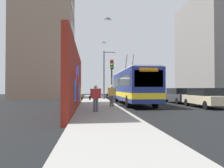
% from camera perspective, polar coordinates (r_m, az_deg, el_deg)
% --- Properties ---
extents(ground_plane, '(80.00, 80.00, 0.00)m').
position_cam_1_polar(ground_plane, '(19.70, 0.79, -5.70)').
color(ground_plane, black).
extents(sidewalk_slab, '(48.00, 3.20, 0.15)m').
position_cam_1_polar(sidewalk_slab, '(19.57, -3.89, -5.51)').
color(sidewalk_slab, gray).
rests_on(sidewalk_slab, ground_plane).
extents(graffiti_wall, '(13.29, 0.32, 4.29)m').
position_cam_1_polar(graffiti_wall, '(15.19, -9.83, 1.04)').
color(graffiti_wall, maroon).
rests_on(graffiti_wall, ground_plane).
extents(building_far_left, '(8.39, 8.48, 21.94)m').
position_cam_1_polar(building_far_left, '(35.44, -17.58, 14.29)').
color(building_far_left, gray).
rests_on(building_far_left, ground_plane).
extents(building_far_right, '(12.88, 6.21, 15.95)m').
position_cam_1_polar(building_far_right, '(38.33, 24.62, 8.58)').
color(building_far_right, gray).
rests_on(building_far_right, ground_plane).
extents(city_bus, '(11.33, 2.49, 5.02)m').
position_cam_1_polar(city_bus, '(20.59, 5.54, -0.48)').
color(city_bus, navy).
rests_on(city_bus, ground_plane).
extents(parked_car_champagne, '(4.65, 1.92, 1.58)m').
position_cam_1_polar(parked_car_champagne, '(18.78, 23.84, -3.27)').
color(parked_car_champagne, '#C6B793').
rests_on(parked_car_champagne, ground_plane).
extents(parked_car_dark_gray, '(4.67, 1.78, 1.58)m').
position_cam_1_polar(parked_car_dark_gray, '(23.43, 17.46, -2.88)').
color(parked_car_dark_gray, '#38383D').
rests_on(parked_car_dark_gray, ground_plane).
extents(pedestrian_at_curb, '(0.22, 0.75, 1.67)m').
position_cam_1_polar(pedestrian_at_curb, '(16.60, -0.12, -2.66)').
color(pedestrian_at_curb, '#595960').
rests_on(pedestrian_at_curb, sidewalk_slab).
extents(pedestrian_near_wall, '(0.22, 0.72, 1.59)m').
position_cam_1_polar(pedestrian_near_wall, '(12.80, -4.45, -3.33)').
color(pedestrian_near_wall, '#595960').
rests_on(pedestrian_near_wall, sidewalk_slab).
extents(pedestrian_midblock, '(0.22, 0.73, 1.60)m').
position_cam_1_polar(pedestrian_midblock, '(22.29, -4.22, -2.40)').
color(pedestrian_midblock, '#2D3F59').
rests_on(pedestrian_midblock, sidewalk_slab).
extents(traffic_light, '(0.49, 0.28, 4.00)m').
position_cam_1_polar(traffic_light, '(19.11, -0.06, 2.71)').
color(traffic_light, '#2D382D').
rests_on(traffic_light, sidewalk_slab).
extents(street_lamp, '(0.44, 1.89, 6.34)m').
position_cam_1_polar(street_lamp, '(27.98, -1.74, 3.47)').
color(street_lamp, '#4C4C51').
rests_on(street_lamp, sidewalk_slab).
extents(flying_pigeons, '(5.47, 0.57, 0.95)m').
position_cam_1_polar(flying_pigeons, '(19.88, -1.72, 13.72)').
color(flying_pigeons, gray).
extents(curbside_puddle, '(1.24, 1.24, 0.00)m').
position_cam_1_polar(curbside_puddle, '(18.89, 2.94, -5.89)').
color(curbside_puddle, black).
rests_on(curbside_puddle, ground_plane).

